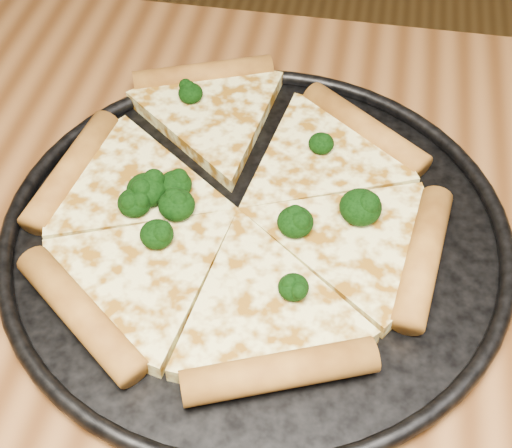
# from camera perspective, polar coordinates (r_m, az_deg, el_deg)

# --- Properties ---
(pizza_pan) EXTENTS (0.40, 0.40, 0.02)m
(pizza_pan) POSITION_cam_1_polar(r_m,az_deg,el_deg) (0.57, 0.00, -0.53)
(pizza_pan) COLOR black
(pizza_pan) RESTS_ON dining_table
(pizza) EXTENTS (0.33, 0.37, 0.03)m
(pizza) POSITION_cam_1_polar(r_m,az_deg,el_deg) (0.58, -1.48, 1.41)
(pizza) COLOR #FFF69C
(pizza) RESTS_ON pizza_pan
(broccoli_florets) EXTENTS (0.20, 0.22, 0.02)m
(broccoli_florets) POSITION_cam_1_polar(r_m,az_deg,el_deg) (0.57, -2.36, 2.00)
(broccoli_florets) COLOR black
(broccoli_florets) RESTS_ON pizza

